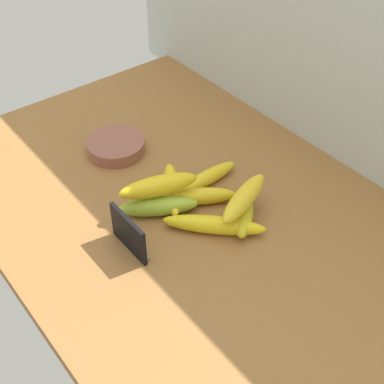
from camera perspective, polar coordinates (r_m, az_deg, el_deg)
name	(u,v)px	position (r cm, az deg, el deg)	size (l,w,h in cm)	color
counter_top	(177,204)	(117.15, -1.60, -1.32)	(110.00, 76.00, 3.00)	olive
back_wall	(321,10)	(122.56, 13.57, 18.28)	(130.00, 2.00, 70.00)	silver
chalkboard_sign	(129,235)	(103.79, -6.72, -4.51)	(11.00, 1.80, 8.40)	black
fruit_bowl	(116,146)	(129.73, -8.07, 4.83)	(13.74, 13.74, 3.04)	brown
banana_0	(243,211)	(110.89, 5.47, -2.03)	(15.15, 4.10, 4.10)	gold
banana_1	(215,224)	(107.93, 2.42, -3.46)	(20.91, 3.73, 3.73)	yellow
banana_2	(206,177)	(119.19, 1.47, 1.59)	(16.62, 3.35, 3.35)	yellow
banana_3	(172,189)	(115.95, -2.13, 0.32)	(16.92, 3.62, 3.62)	yellow
banana_4	(199,196)	(114.07, 0.76, -0.45)	(15.70, 3.71, 3.71)	yellow
banana_5	(158,206)	(111.61, -3.62, -1.52)	(16.73, 4.18, 4.18)	#9CBF31
banana_6	(159,187)	(109.80, -3.49, 0.58)	(16.63, 4.27, 4.27)	yellow
banana_7	(244,198)	(107.80, 5.55, -0.63)	(16.37, 4.01, 4.01)	yellow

